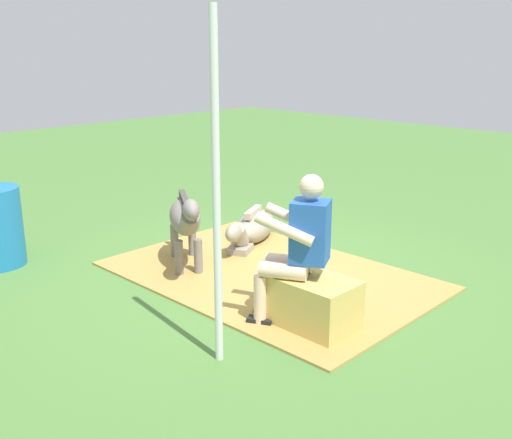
# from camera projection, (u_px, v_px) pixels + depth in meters

# --- Properties ---
(ground_plane) EXTENTS (24.00, 24.00, 0.00)m
(ground_plane) POSITION_uv_depth(u_px,v_px,m) (256.00, 271.00, 6.44)
(ground_plane) COLOR #4C7A38
(hay_patch) EXTENTS (3.28, 2.19, 0.02)m
(hay_patch) POSITION_uv_depth(u_px,v_px,m) (269.00, 275.00, 6.28)
(hay_patch) COLOR #AD8C47
(hay_patch) RESTS_ON ground
(hay_bale) EXTENTS (0.72, 0.48, 0.45)m
(hay_bale) POSITION_uv_depth(u_px,v_px,m) (313.00, 303.00, 5.10)
(hay_bale) COLOR tan
(hay_bale) RESTS_ON ground
(person_seated) EXTENTS (0.72, 0.59, 1.33)m
(person_seated) POSITION_uv_depth(u_px,v_px,m) (297.00, 244.00, 5.02)
(person_seated) COLOR beige
(person_seated) RESTS_ON ground
(pony_standing) EXTENTS (1.18, 0.90, 0.92)m
(pony_standing) POSITION_uv_depth(u_px,v_px,m) (186.00, 219.00, 6.33)
(pony_standing) COLOR slate
(pony_standing) RESTS_ON ground
(pony_lying) EXTENTS (0.83, 1.32, 0.42)m
(pony_lying) POSITION_uv_depth(u_px,v_px,m) (252.00, 228.00, 7.28)
(pony_lying) COLOR gray
(pony_lying) RESTS_ON ground
(tent_pole_left) EXTENTS (0.06, 0.06, 2.59)m
(tent_pole_left) POSITION_uv_depth(u_px,v_px,m) (216.00, 196.00, 4.28)
(tent_pole_left) COLOR silver
(tent_pole_left) RESTS_ON ground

